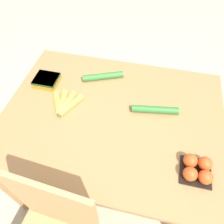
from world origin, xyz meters
name	(u,v)px	position (x,y,z in m)	size (l,w,h in m)	color
ground_plane	(112,170)	(0.00, 0.00, 0.00)	(12.00, 12.00, 0.00)	#B7A88E
dining_table	(112,125)	(0.00, 0.00, 0.65)	(1.24, 0.96, 0.74)	#9E7044
banana_bunch	(64,104)	(0.28, -0.01, 0.76)	(0.19, 0.19, 0.03)	brown
tomato_pack	(197,169)	(-0.45, 0.24, 0.78)	(0.14, 0.14, 0.07)	black
carrot_bag	(47,80)	(0.46, -0.16, 0.77)	(0.14, 0.13, 0.04)	orange
cucumber_near	(103,76)	(0.12, -0.28, 0.77)	(0.26, 0.14, 0.04)	#2D702D
cucumber_far	(155,110)	(-0.23, -0.08, 0.77)	(0.26, 0.08, 0.04)	#2D702D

